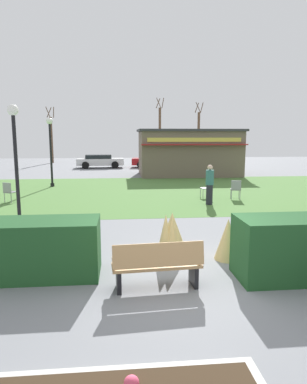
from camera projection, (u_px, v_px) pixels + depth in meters
The scene contains 21 objects.
ground_plane at pixel (181, 283), 6.85m from camera, with size 80.00×80.00×0.00m, color slate.
lawn_patch at pixel (144, 192), 18.08m from camera, with size 36.00×12.00×0.01m, color #4C7A38.
park_bench at pixel (157, 265), 6.51m from camera, with size 1.73×0.64×0.95m.
hedge_left at pixel (43, 248), 7.11m from camera, with size 2.31×1.10×1.18m, color #1E4C23.
hedge_right at pixel (298, 248), 7.02m from camera, with size 2.50×1.10×1.27m, color #1E4C23.
ornamental_grass_behind_left at pixel (172, 239), 7.87m from camera, with size 0.54×0.54×1.11m, color tan.
ornamental_grass_behind_right at pixel (172, 234), 8.40m from camera, with size 0.80×0.80×1.06m, color tan.
ornamental_grass_behind_center at pixel (228, 239), 8.11m from camera, with size 0.62×0.62×0.98m, color tan.
ornamental_grass_behind_far at pixel (166, 239), 7.87m from camera, with size 0.50×0.50×1.14m, color tan.
lamppost_mid at pixel (15, 149), 11.36m from camera, with size 0.36×0.36×3.89m.
lamppost_far at pixel (50, 143), 19.54m from camera, with size 0.36×0.36×3.89m.
food_kiosk at pixel (188, 152), 25.66m from camera, with size 7.49×4.77×3.36m.
cafe_chair_west at pixel (9, 191), 15.05m from camera, with size 0.60×0.60×0.89m.
cafe_chair_east at pixel (208, 186), 16.28m from camera, with size 0.48×0.48×0.89m.
cafe_chair_center at pixel (236, 188), 15.78m from camera, with size 0.52×0.52×0.89m.
person_strolling at pixel (210, 184), 14.57m from camera, with size 0.34×0.34×1.69m.
parked_car_west_slot at pixel (100, 161), 31.56m from camera, with size 4.29×2.24×1.20m.
parked_car_center_slot at pixel (155, 160), 32.03m from camera, with size 4.36×2.39×1.20m.
tree_left_bg at pixel (51, 139), 37.10m from camera, with size 0.91×0.96×5.93m.
tree_right_bg at pixel (198, 136), 38.63m from camera, with size 0.91×0.96×6.55m.
tree_center_bg at pixel (160, 133), 39.02m from camera, with size 0.91×0.96×7.07m.
Camera 1 is at (-1.17, -6.39, 2.88)m, focal length 32.33 mm.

